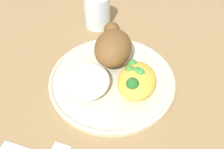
% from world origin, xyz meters
% --- Properties ---
extents(ground_plane, '(2.00, 2.00, 0.00)m').
position_xyz_m(ground_plane, '(0.00, 0.00, 0.00)').
color(ground_plane, '#95774D').
extents(plate, '(0.29, 0.29, 0.02)m').
position_xyz_m(plate, '(0.00, 0.00, 0.01)').
color(plate, beige).
rests_on(plate, ground_plane).
extents(roasted_chicken, '(0.12, 0.09, 0.08)m').
position_xyz_m(roasted_chicken, '(0.06, 0.01, 0.06)').
color(roasted_chicken, brown).
rests_on(roasted_chicken, plate).
extents(rice_pile, '(0.11, 0.10, 0.03)m').
position_xyz_m(rice_pile, '(-0.04, 0.05, 0.03)').
color(rice_pile, white).
rests_on(rice_pile, plate).
extents(mac_cheese_with_broccoli, '(0.11, 0.08, 0.04)m').
position_xyz_m(mac_cheese_with_broccoli, '(-0.01, -0.06, 0.03)').
color(mac_cheese_with_broccoli, gold).
rests_on(mac_cheese_with_broccoli, plate).
extents(water_glass, '(0.07, 0.07, 0.09)m').
position_xyz_m(water_glass, '(0.21, 0.09, 0.05)').
color(water_glass, silver).
rests_on(water_glass, ground_plane).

